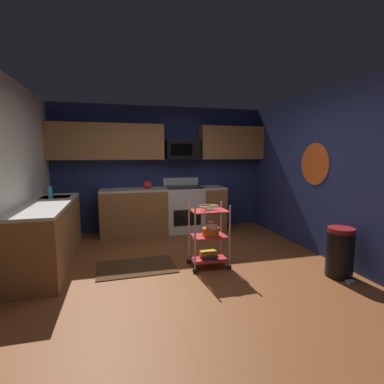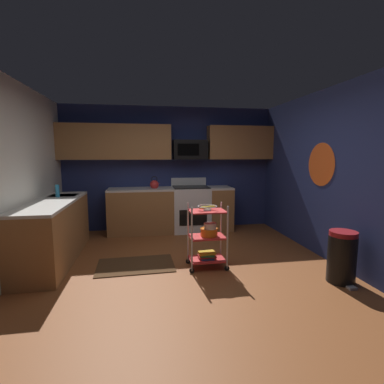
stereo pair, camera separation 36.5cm
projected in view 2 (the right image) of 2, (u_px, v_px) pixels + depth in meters
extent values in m
cube|color=brown|center=(186.00, 273.00, 3.99)|extent=(4.40, 4.80, 0.04)
cube|color=navy|center=(169.00, 169.00, 6.19)|extent=(4.52, 0.06, 2.60)
cube|color=silver|center=(2.00, 180.00, 3.45)|extent=(0.06, 4.80, 2.60)
cube|color=navy|center=(337.00, 176.00, 4.17)|extent=(0.06, 4.80, 2.60)
cylinder|color=#E5591E|center=(321.00, 165.00, 4.49)|extent=(0.00, 0.68, 0.68)
cube|color=#9E6B3D|center=(171.00, 211.00, 5.98)|extent=(2.55, 0.60, 0.88)
cube|color=silver|center=(171.00, 189.00, 5.92)|extent=(2.55, 0.60, 0.04)
cube|color=#9E6B3D|center=(54.00, 232.00, 4.34)|extent=(0.60, 2.11, 0.88)
cube|color=silver|center=(52.00, 202.00, 4.28)|extent=(0.60, 2.11, 0.04)
cube|color=#B7BABC|center=(64.00, 200.00, 4.88)|extent=(0.44, 0.36, 0.16)
cube|color=white|center=(191.00, 209.00, 6.04)|extent=(0.76, 0.64, 0.92)
cube|color=black|center=(193.00, 218.00, 5.74)|extent=(0.56, 0.01, 0.32)
cube|color=white|center=(189.00, 182.00, 6.25)|extent=(0.76, 0.06, 0.18)
cube|color=black|center=(191.00, 187.00, 5.98)|extent=(0.72, 0.60, 0.02)
cube|color=#9E6B3D|center=(115.00, 142.00, 5.75)|extent=(2.21, 0.33, 0.70)
cube|color=#9E6B3D|center=(240.00, 143.00, 6.17)|extent=(1.39, 0.33, 0.70)
cube|color=black|center=(190.00, 150.00, 5.99)|extent=(0.70, 0.38, 0.40)
cube|color=black|center=(188.00, 150.00, 5.79)|extent=(0.44, 0.01, 0.24)
cylinder|color=silver|center=(192.00, 239.00, 3.86)|extent=(0.02, 0.02, 0.88)
cylinder|color=black|center=(192.00, 271.00, 3.91)|extent=(0.07, 0.02, 0.07)
cylinder|color=silver|center=(227.00, 238.00, 3.94)|extent=(0.02, 0.02, 0.88)
cylinder|color=black|center=(227.00, 268.00, 4.00)|extent=(0.07, 0.02, 0.07)
cylinder|color=silver|center=(188.00, 232.00, 4.20)|extent=(0.02, 0.02, 0.88)
cylinder|color=black|center=(188.00, 261.00, 4.25)|extent=(0.07, 0.02, 0.07)
cylinder|color=silver|center=(221.00, 231.00, 4.28)|extent=(0.02, 0.02, 0.88)
cylinder|color=black|center=(220.00, 259.00, 4.33)|extent=(0.07, 0.02, 0.07)
cube|color=red|center=(207.00, 259.00, 4.11)|extent=(0.50, 0.35, 0.02)
cube|color=red|center=(207.00, 237.00, 4.07)|extent=(0.50, 0.35, 0.02)
cube|color=red|center=(207.00, 211.00, 4.02)|extent=(0.50, 0.35, 0.02)
torus|color=silver|center=(207.00, 206.00, 4.01)|extent=(0.27, 0.27, 0.01)
cylinder|color=silver|center=(207.00, 210.00, 4.02)|extent=(0.12, 0.12, 0.02)
ellipsoid|color=yellow|center=(210.00, 207.00, 4.04)|extent=(0.17, 0.09, 0.04)
ellipsoid|color=yellow|center=(204.00, 208.00, 3.99)|extent=(0.17, 0.09, 0.04)
cylinder|color=orange|center=(209.00, 232.00, 4.07)|extent=(0.24, 0.24, 0.11)
torus|color=orange|center=(209.00, 229.00, 4.06)|extent=(0.25, 0.25, 0.01)
cylinder|color=silver|center=(210.00, 226.00, 4.02)|extent=(0.17, 0.17, 0.08)
torus|color=silver|center=(210.00, 223.00, 4.01)|extent=(0.18, 0.18, 0.01)
cube|color=#1E4C8C|center=(207.00, 258.00, 4.11)|extent=(0.19, 0.20, 0.02)
cube|color=#B22626|center=(207.00, 256.00, 4.11)|extent=(0.25, 0.17, 0.02)
cube|color=#26723F|center=(207.00, 255.00, 4.11)|extent=(0.21, 0.20, 0.02)
cube|color=gold|center=(207.00, 253.00, 4.10)|extent=(0.25, 0.18, 0.03)
sphere|color=red|center=(154.00, 185.00, 5.85)|extent=(0.18, 0.18, 0.18)
sphere|color=black|center=(154.00, 180.00, 5.84)|extent=(0.03, 0.03, 0.03)
cone|color=red|center=(158.00, 184.00, 5.86)|extent=(0.09, 0.04, 0.06)
torus|color=black|center=(154.00, 179.00, 5.83)|extent=(0.12, 0.01, 0.12)
cylinder|color=#2D8CBF|center=(57.00, 191.00, 4.65)|extent=(0.06, 0.06, 0.20)
cylinder|color=black|center=(342.00, 259.00, 3.62)|extent=(0.34, 0.34, 0.60)
cylinder|color=maroon|center=(344.00, 234.00, 3.58)|extent=(0.33, 0.33, 0.06)
cube|color=#B2B2B7|center=(352.00, 288.00, 3.45)|extent=(0.10, 0.08, 0.03)
cube|color=#472D19|center=(136.00, 265.00, 4.18)|extent=(1.12, 0.74, 0.01)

